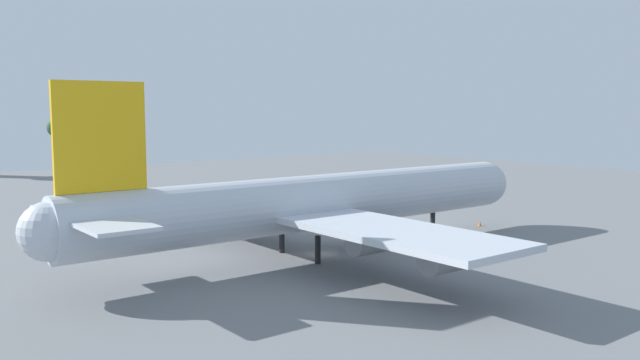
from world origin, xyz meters
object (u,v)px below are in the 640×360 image
Objects in this scene: fuel_truck at (290,216)px; cargo_airplane at (318,203)px; cargo_loader at (424,200)px; safety_cone_nose at (480,224)px.

cargo_airplane is at bearing -116.68° from fuel_truck.
cargo_airplane is 45.36m from cargo_loader.
cargo_loader is (40.39, 19.92, -5.36)m from cargo_airplane.
safety_cone_nose is (21.48, -20.37, -0.70)m from fuel_truck.
cargo_airplane reaches higher than safety_cone_nose.
cargo_loader is 6.55× the size of safety_cone_nose.
cargo_loader is at bearing -1.46° from fuel_truck.
cargo_loader reaches higher than fuel_truck.
safety_cone_nose is at bearing -113.48° from cargo_loader.
cargo_airplane is 23.78m from fuel_truck.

